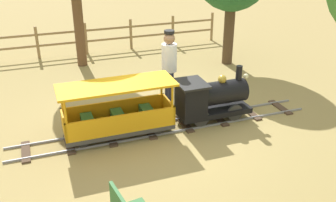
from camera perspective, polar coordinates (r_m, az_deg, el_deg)
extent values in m
plane|color=#A38C51|center=(7.15, -1.07, -4.16)|extent=(60.00, 60.00, 0.00)
cube|color=gray|center=(7.35, -0.76, -3.10)|extent=(0.03, 5.70, 0.04)
cube|color=gray|center=(6.99, 0.41, -4.68)|extent=(0.03, 5.70, 0.04)
cube|color=#4C3828|center=(6.86, -20.35, -7.09)|extent=(0.67, 0.14, 0.03)
cube|color=#4C3828|center=(6.86, -14.42, -6.23)|extent=(0.67, 0.14, 0.03)
cube|color=#4C3828|center=(6.93, -8.57, -5.31)|extent=(0.67, 0.14, 0.03)
cube|color=#4C3828|center=(7.08, -2.91, -4.38)|extent=(0.67, 0.14, 0.03)
cube|color=#4C3828|center=(7.29, 2.45, -3.44)|extent=(0.67, 0.14, 0.03)
cube|color=#4C3828|center=(7.56, 7.47, -2.54)|extent=(0.67, 0.14, 0.03)
cube|color=#4C3828|center=(7.88, 12.10, -1.69)|extent=(0.67, 0.14, 0.03)
cube|color=#4C3828|center=(8.26, 16.33, -0.90)|extent=(0.67, 0.14, 0.03)
cube|color=black|center=(7.42, 6.73, -1.35)|extent=(0.55, 1.40, 0.10)
cylinder|color=black|center=(7.36, 8.27, 1.33)|extent=(0.44, 0.85, 0.44)
cylinder|color=#B7932D|center=(7.56, 11.12, 1.76)|extent=(0.37, 0.02, 0.37)
cylinder|color=black|center=(7.36, 10.49, 4.17)|extent=(0.12, 0.12, 0.27)
sphere|color=#B7932D|center=(7.23, 8.05, 3.24)|extent=(0.16, 0.16, 0.16)
cube|color=black|center=(7.10, 3.42, 0.41)|extent=(0.55, 0.45, 0.55)
cube|color=black|center=(6.98, 3.48, 2.62)|extent=(0.63, 0.53, 0.04)
sphere|color=#F2EAB2|center=(7.48, 11.49, 3.62)|extent=(0.10, 0.10, 0.10)
cylinder|color=#2D2D2D|center=(7.75, 8.35, -0.35)|extent=(0.05, 0.32, 0.32)
cylinder|color=#2D2D2D|center=(7.41, 9.90, -1.70)|extent=(0.05, 0.32, 0.32)
cylinder|color=#2D2D2D|center=(7.46, 3.59, -1.14)|extent=(0.05, 0.32, 0.32)
cylinder|color=#2D2D2D|center=(7.11, 4.96, -2.59)|extent=(0.05, 0.32, 0.32)
cube|color=#3F3F3F|center=(6.88, -7.28, -3.90)|extent=(0.63, 1.90, 0.08)
cube|color=orange|center=(7.04, -7.93, -1.27)|extent=(0.04, 1.90, 0.35)
cube|color=orange|center=(6.52, -6.78, -3.44)|extent=(0.04, 1.90, 0.35)
cube|color=orange|center=(7.01, 0.04, -1.14)|extent=(0.63, 0.04, 0.35)
cube|color=orange|center=(6.68, -15.18, -3.50)|extent=(0.63, 0.04, 0.35)
cylinder|color=orange|center=(7.16, -0.97, 1.21)|extent=(0.04, 0.04, 0.75)
cylinder|color=orange|center=(6.67, 0.64, -0.66)|extent=(0.04, 0.04, 0.75)
cylinder|color=orange|center=(6.85, -15.37, -0.90)|extent=(0.04, 0.04, 0.75)
cylinder|color=orange|center=(6.33, -14.83, -3.04)|extent=(0.04, 0.04, 0.75)
cube|color=orange|center=(6.53, -7.66, 2.33)|extent=(0.73, 2.00, 0.04)
cube|color=#2D6B33|center=(6.73, -11.78, -3.41)|extent=(0.47, 0.20, 0.24)
cube|color=#2D6B33|center=(6.80, -7.35, -2.72)|extent=(0.47, 0.20, 0.24)
cube|color=#2D6B33|center=(6.92, -3.05, -2.04)|extent=(0.47, 0.20, 0.24)
cylinder|color=#262626|center=(7.22, -2.53, -2.42)|extent=(0.04, 0.24, 0.24)
cylinder|color=#262626|center=(6.86, -1.43, -3.99)|extent=(0.04, 0.24, 0.24)
cylinder|color=#262626|center=(6.99, -13.00, -4.07)|extent=(0.04, 0.24, 0.24)
cylinder|color=#262626|center=(6.62, -12.47, -5.80)|extent=(0.04, 0.24, 0.24)
cylinder|color=#282D47|center=(7.89, -0.04, 1.99)|extent=(0.12, 0.12, 0.80)
cylinder|color=#282D47|center=(7.73, 0.41, 1.50)|extent=(0.12, 0.12, 0.80)
cylinder|color=white|center=(7.57, 0.19, 6.45)|extent=(0.30, 0.30, 0.55)
sphere|color=#936B4C|center=(7.45, 0.19, 9.26)|extent=(0.22, 0.22, 0.22)
cylinder|color=black|center=(7.42, 0.19, 10.22)|extent=(0.20, 0.20, 0.06)
cylinder|color=#4C3823|center=(10.40, 9.00, 10.00)|extent=(0.27, 0.27, 1.69)
cylinder|color=brown|center=(10.30, -13.14, 11.40)|extent=(0.26, 0.26, 2.35)
cylinder|color=#93754C|center=(11.37, -18.82, 8.19)|extent=(0.08, 0.08, 0.90)
cylinder|color=#93754C|center=(11.46, -12.09, 9.09)|extent=(0.08, 0.08, 0.90)
cylinder|color=#93754C|center=(11.71, -5.53, 9.86)|extent=(0.08, 0.08, 0.90)
cylinder|color=#93754C|center=(12.10, 0.72, 10.46)|extent=(0.08, 0.08, 0.90)
cylinder|color=#93754C|center=(12.62, 6.53, 10.92)|extent=(0.08, 0.08, 0.90)
cube|color=#93754C|center=(11.51, -8.85, 10.57)|extent=(0.04, 6.70, 0.06)
cube|color=#93754C|center=(11.59, -8.75, 9.07)|extent=(0.04, 6.70, 0.06)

